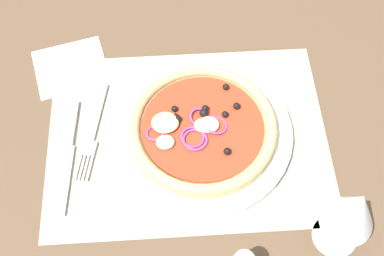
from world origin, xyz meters
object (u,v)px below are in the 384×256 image
(wine_glass, at_px, (354,210))
(plate, at_px, (203,134))
(pizza, at_px, (202,129))
(knife, at_px, (67,156))
(fork, at_px, (92,135))
(napkin, at_px, (71,67))

(wine_glass, bearing_deg, plate, -44.89)
(plate, relative_size, pizza, 1.22)
(knife, bearing_deg, fork, 137.26)
(pizza, relative_size, knife, 1.18)
(pizza, xyz_separation_m, wine_glass, (-0.18, 0.18, 0.08))
(plate, bearing_deg, knife, 6.61)
(fork, xyz_separation_m, wine_glass, (-0.36, 0.19, 0.10))
(pizza, xyz_separation_m, knife, (0.21, 0.03, -0.02))
(pizza, distance_m, fork, 0.18)
(wine_glass, xyz_separation_m, napkin, (0.40, -0.33, -0.10))
(plate, bearing_deg, fork, -3.57)
(plate, relative_size, wine_glass, 1.93)
(plate, xyz_separation_m, fork, (0.18, -0.01, -0.00))
(plate, distance_m, napkin, 0.27)
(knife, distance_m, wine_glass, 0.43)
(fork, bearing_deg, knife, -36.22)
(knife, height_order, napkin, knife)
(napkin, bearing_deg, plate, 144.89)
(pizza, height_order, napkin, pizza)
(pizza, xyz_separation_m, napkin, (0.22, -0.16, -0.03))
(pizza, bearing_deg, fork, -3.55)
(fork, distance_m, knife, 0.05)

